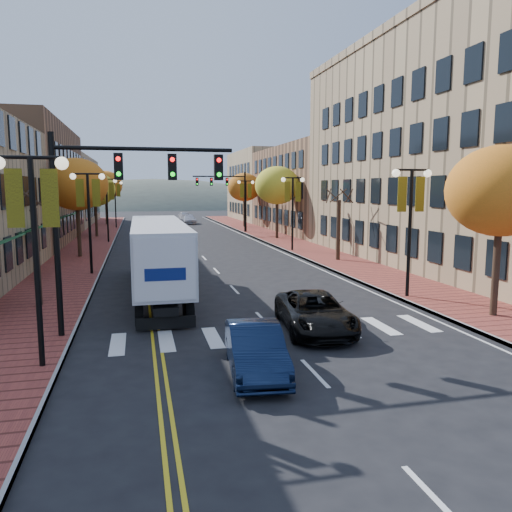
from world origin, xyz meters
TOP-DOWN VIEW (x-y plane):
  - ground at (0.00, 0.00)m, footprint 200.00×200.00m
  - sidewalk_left at (-9.00, 32.50)m, footprint 4.00×85.00m
  - sidewalk_right at (9.00, 32.50)m, footprint 4.00×85.00m
  - building_left_mid at (-17.00, 36.00)m, footprint 12.00×24.00m
  - building_left_far at (-17.00, 61.00)m, footprint 12.00×26.00m
  - building_right_near at (18.50, 16.00)m, footprint 15.00×28.00m
  - building_right_mid at (18.50, 42.00)m, footprint 15.00×24.00m
  - building_right_far at (18.50, 64.00)m, footprint 15.00×20.00m
  - tree_left_a at (-9.00, 8.00)m, footprint 0.28×0.28m
  - tree_left_b at (-9.00, 24.00)m, footprint 4.48×4.48m
  - tree_left_c at (-9.00, 40.00)m, footprint 4.16×4.16m
  - tree_left_d at (-9.00, 58.00)m, footprint 4.61×4.61m
  - tree_right_a at (9.00, 2.00)m, footprint 4.16×4.16m
  - tree_right_b at (9.00, 18.00)m, footprint 0.28×0.28m
  - tree_right_c at (9.00, 34.00)m, footprint 4.48×4.48m
  - tree_right_d at (9.00, 50.00)m, footprint 4.35×4.35m
  - lamp_left_a at (-7.50, 0.00)m, footprint 1.96×0.36m
  - lamp_left_b at (-7.50, 16.00)m, footprint 1.96×0.36m
  - lamp_left_c at (-7.50, 34.00)m, footprint 1.96×0.36m
  - lamp_left_d at (-7.50, 52.00)m, footprint 1.96×0.36m
  - lamp_right_a at (7.50, 6.00)m, footprint 1.96×0.36m
  - lamp_right_b at (7.50, 24.00)m, footprint 1.96×0.36m
  - lamp_right_c at (7.50, 42.00)m, footprint 1.96×0.36m
  - traffic_mast_near at (-5.48, 3.00)m, footprint 6.10×0.35m
  - traffic_mast_far at (5.48, 42.00)m, footprint 6.10×0.34m
  - semi_truck at (-3.84, 9.90)m, footprint 2.34×14.41m
  - navy_sedan at (-1.61, -1.58)m, footprint 1.86×4.30m
  - black_suv at (1.45, 2.01)m, footprint 2.84×5.22m
  - car_far_white at (-3.37, 54.74)m, footprint 1.96×4.20m
  - car_far_silver at (2.47, 58.32)m, footprint 1.89×4.64m
  - car_far_oncoming at (2.62, 67.23)m, footprint 1.86×4.04m

SIDE VIEW (x-z plane):
  - ground at x=0.00m, z-range 0.00..0.00m
  - sidewalk_left at x=-9.00m, z-range 0.00..0.15m
  - sidewalk_right at x=9.00m, z-range 0.00..0.15m
  - car_far_oncoming at x=2.62m, z-range 0.00..1.28m
  - car_far_silver at x=2.47m, z-range 0.00..1.34m
  - navy_sedan at x=-1.61m, z-range 0.00..1.38m
  - black_suv at x=1.45m, z-range 0.00..1.39m
  - car_far_white at x=-3.37m, z-range 0.00..1.39m
  - semi_truck at x=-3.84m, z-range 0.30..3.91m
  - tree_left_a at x=-9.00m, z-range 0.15..4.35m
  - tree_right_b at x=9.00m, z-range 0.15..4.35m
  - lamp_left_a at x=-7.50m, z-range 1.27..7.32m
  - lamp_left_b at x=-7.50m, z-range 1.27..7.32m
  - lamp_left_c at x=-7.50m, z-range 1.27..7.32m
  - lamp_left_d at x=-7.50m, z-range 1.27..7.32m
  - lamp_right_a at x=7.50m, z-range 1.27..7.32m
  - lamp_right_b at x=7.50m, z-range 1.27..7.32m
  - lamp_right_c at x=7.50m, z-range 1.27..7.32m
  - building_left_far at x=-17.00m, z-range 0.00..9.50m
  - traffic_mast_near at x=-5.48m, z-range 1.42..8.42m
  - traffic_mast_far at x=5.48m, z-range 1.42..8.42m
  - building_right_mid at x=18.50m, z-range 0.00..10.00m
  - tree_left_c at x=-9.00m, z-range 1.71..8.40m
  - tree_right_a at x=9.00m, z-range 1.71..8.40m
  - tree_right_d at x=9.00m, z-range 1.79..8.79m
  - tree_left_b at x=-9.00m, z-range 1.84..9.05m
  - tree_right_c at x=9.00m, z-range 1.84..9.05m
  - building_left_mid at x=-17.00m, z-range 0.00..11.00m
  - building_right_far at x=18.50m, z-range 0.00..11.00m
  - tree_left_d at x=-9.00m, z-range 1.89..9.31m
  - building_right_near at x=18.50m, z-range 0.00..15.00m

